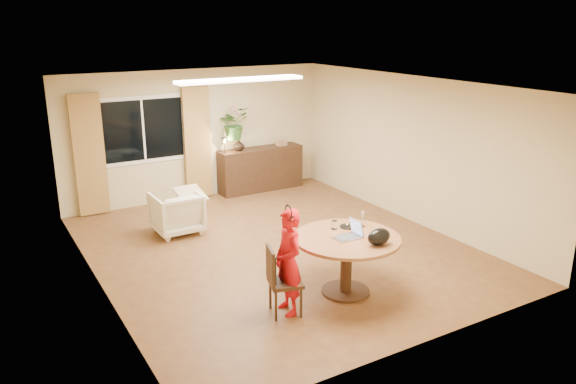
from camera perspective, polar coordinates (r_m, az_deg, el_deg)
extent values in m
plane|color=brown|center=(9.06, -1.12, -5.71)|extent=(6.50, 6.50, 0.00)
plane|color=white|center=(8.40, -1.22, 10.86)|extent=(6.50, 6.50, 0.00)
plane|color=#CAB983|center=(11.51, -9.18, 5.80)|extent=(5.50, 0.00, 5.50)
plane|color=#CAB983|center=(7.73, -19.22, -0.52)|extent=(0.00, 6.50, 6.50)
plane|color=#CAB983|center=(10.24, 12.41, 4.21)|extent=(0.00, 6.50, 6.50)
cube|color=white|center=(11.12, -14.50, 6.13)|extent=(1.70, 0.02, 1.30)
cube|color=black|center=(11.11, -14.48, 6.12)|extent=(1.55, 0.01, 1.15)
cube|color=white|center=(11.10, -14.47, 6.11)|extent=(0.04, 0.01, 1.15)
cube|color=olive|center=(10.88, -19.54, 3.53)|extent=(0.55, 0.08, 2.25)
cube|color=olive|center=(11.44, -9.20, 4.93)|extent=(0.55, 0.08, 2.25)
cube|color=white|center=(9.47, -4.85, 11.29)|extent=(2.20, 0.35, 0.05)
cylinder|color=brown|center=(7.40, 6.02, -4.70)|extent=(1.41, 1.41, 0.04)
cylinder|color=black|center=(7.55, 5.93, -7.52)|extent=(0.15, 0.15, 0.76)
cylinder|color=black|center=(7.71, 5.85, -9.97)|extent=(0.65, 0.65, 0.03)
imported|color=red|center=(6.92, 0.04, -7.12)|extent=(0.51, 0.36, 1.35)
imported|color=beige|center=(9.77, -11.25, -2.06)|extent=(0.79, 0.81, 0.72)
cube|color=black|center=(12.01, -2.81, 2.35)|extent=(1.84, 0.45, 0.92)
imported|color=black|center=(11.66, -5.03, 4.80)|extent=(0.30, 0.30, 0.25)
imported|color=#276827|center=(11.53, -5.52, 6.95)|extent=(0.73, 0.68, 0.66)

